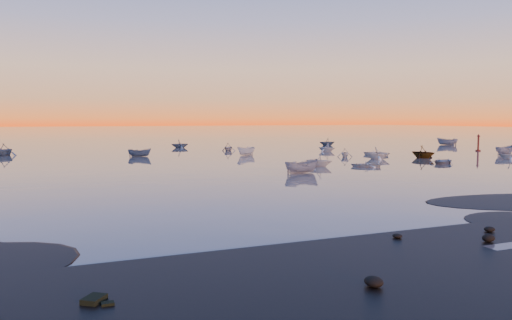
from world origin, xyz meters
TOP-DOWN VIEW (x-y plane):
  - ground at (0.00, 100.00)m, footprint 600.00×600.00m
  - mud_lobes at (0.00, -1.00)m, footprint 140.00×6.00m
  - moored_fleet at (0.00, 53.00)m, footprint 124.00×58.00m
  - boat_near_center at (2.62, 24.00)m, footprint 2.05×4.32m
  - boat_near_right at (8.22, 29.94)m, footprint 3.63×3.42m
  - channel_marker at (50.43, 44.69)m, footprint 0.92×0.92m

SIDE VIEW (x-z plane):
  - ground at x=0.00m, z-range 0.00..0.00m
  - moored_fleet at x=0.00m, z-range -0.60..0.60m
  - boat_near_center at x=2.62m, z-range -0.73..0.73m
  - boat_near_right at x=8.22m, z-range -0.60..0.60m
  - mud_lobes at x=0.00m, z-range -0.03..0.05m
  - channel_marker at x=50.43m, z-range -0.34..2.92m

